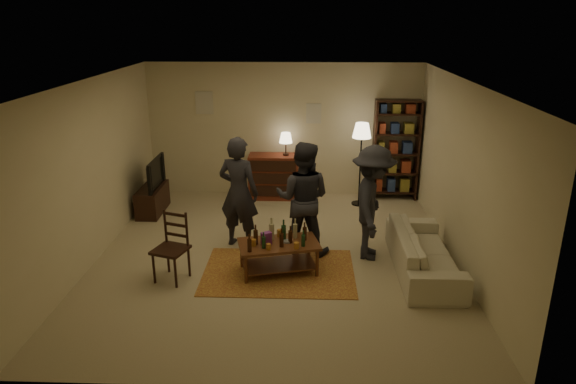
{
  "coord_description": "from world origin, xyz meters",
  "views": [
    {
      "loc": [
        0.47,
        -7.25,
        3.59
      ],
      "look_at": [
        0.19,
        0.1,
        1.03
      ],
      "focal_mm": 32.0,
      "sensor_mm": 36.0,
      "label": 1
    }
  ],
  "objects_px": {
    "dining_chair": "(173,244)",
    "person_right": "(303,198)",
    "dresser": "(274,175)",
    "bookshelf": "(396,149)",
    "tv_stand": "(152,193)",
    "person_left": "(239,193)",
    "coffee_table": "(278,247)",
    "floor_lamp": "(362,136)",
    "person_by_sofa": "(373,203)",
    "sofa": "(424,252)"
  },
  "relations": [
    {
      "from": "floor_lamp",
      "to": "bookshelf",
      "type": "bearing_deg",
      "value": 29.39
    },
    {
      "from": "coffee_table",
      "to": "bookshelf",
      "type": "xyz_separation_m",
      "value": [
        2.17,
        3.31,
        0.62
      ]
    },
    {
      "from": "coffee_table",
      "to": "person_left",
      "type": "relative_size",
      "value": 0.69
    },
    {
      "from": "coffee_table",
      "to": "tv_stand",
      "type": "relative_size",
      "value": 1.19
    },
    {
      "from": "dresser",
      "to": "person_left",
      "type": "height_order",
      "value": "person_left"
    },
    {
      "from": "floor_lamp",
      "to": "person_by_sofa",
      "type": "bearing_deg",
      "value": -90.97
    },
    {
      "from": "person_by_sofa",
      "to": "floor_lamp",
      "type": "bearing_deg",
      "value": 8.38
    },
    {
      "from": "tv_stand",
      "to": "person_left",
      "type": "xyz_separation_m",
      "value": [
        1.84,
        -1.41,
        0.52
      ]
    },
    {
      "from": "coffee_table",
      "to": "floor_lamp",
      "type": "height_order",
      "value": "floor_lamp"
    },
    {
      "from": "bookshelf",
      "to": "person_right",
      "type": "height_order",
      "value": "bookshelf"
    },
    {
      "from": "dining_chair",
      "to": "person_right",
      "type": "bearing_deg",
      "value": 46.05
    },
    {
      "from": "coffee_table",
      "to": "dining_chair",
      "type": "height_order",
      "value": "dining_chair"
    },
    {
      "from": "dining_chair",
      "to": "person_left",
      "type": "relative_size",
      "value": 0.55
    },
    {
      "from": "dresser",
      "to": "bookshelf",
      "type": "xyz_separation_m",
      "value": [
        2.44,
        0.07,
        0.56
      ]
    },
    {
      "from": "person_right",
      "to": "person_left",
      "type": "bearing_deg",
      "value": -0.11
    },
    {
      "from": "sofa",
      "to": "coffee_table",
      "type": "bearing_deg",
      "value": 93.42
    },
    {
      "from": "coffee_table",
      "to": "dresser",
      "type": "bearing_deg",
      "value": 94.72
    },
    {
      "from": "coffee_table",
      "to": "sofa",
      "type": "xyz_separation_m",
      "value": [
        2.12,
        0.13,
        -0.11
      ]
    },
    {
      "from": "person_right",
      "to": "person_by_sofa",
      "type": "distance_m",
      "value": 1.07
    },
    {
      "from": "person_right",
      "to": "floor_lamp",
      "type": "bearing_deg",
      "value": -105.56
    },
    {
      "from": "bookshelf",
      "to": "person_by_sofa",
      "type": "height_order",
      "value": "bookshelf"
    },
    {
      "from": "dining_chair",
      "to": "sofa",
      "type": "height_order",
      "value": "dining_chair"
    },
    {
      "from": "dining_chair",
      "to": "person_right",
      "type": "height_order",
      "value": "person_right"
    },
    {
      "from": "coffee_table",
      "to": "person_by_sofa",
      "type": "bearing_deg",
      "value": 22.45
    },
    {
      "from": "person_right",
      "to": "bookshelf",
      "type": "bearing_deg",
      "value": -114.07
    },
    {
      "from": "dining_chair",
      "to": "person_left",
      "type": "bearing_deg",
      "value": 73.71
    },
    {
      "from": "tv_stand",
      "to": "bookshelf",
      "type": "height_order",
      "value": "bookshelf"
    },
    {
      "from": "dresser",
      "to": "bookshelf",
      "type": "height_order",
      "value": "bookshelf"
    },
    {
      "from": "tv_stand",
      "to": "person_left",
      "type": "distance_m",
      "value": 2.38
    },
    {
      "from": "dresser",
      "to": "floor_lamp",
      "type": "height_order",
      "value": "floor_lamp"
    },
    {
      "from": "person_left",
      "to": "dresser",
      "type": "bearing_deg",
      "value": -82.22
    },
    {
      "from": "coffee_table",
      "to": "tv_stand",
      "type": "distance_m",
      "value": 3.43
    },
    {
      "from": "tv_stand",
      "to": "dresser",
      "type": "height_order",
      "value": "dresser"
    },
    {
      "from": "person_right",
      "to": "person_by_sofa",
      "type": "relative_size",
      "value": 1.01
    },
    {
      "from": "person_left",
      "to": "dining_chair",
      "type": "bearing_deg",
      "value": 72.67
    },
    {
      "from": "tv_stand",
      "to": "bookshelf",
      "type": "distance_m",
      "value": 4.84
    },
    {
      "from": "dining_chair",
      "to": "floor_lamp",
      "type": "bearing_deg",
      "value": 65.71
    },
    {
      "from": "person_right",
      "to": "dining_chair",
      "type": "bearing_deg",
      "value": 38.36
    },
    {
      "from": "dining_chair",
      "to": "person_right",
      "type": "distance_m",
      "value": 2.08
    },
    {
      "from": "dresser",
      "to": "sofa",
      "type": "bearing_deg",
      "value": -52.46
    },
    {
      "from": "person_left",
      "to": "person_right",
      "type": "bearing_deg",
      "value": -173.46
    },
    {
      "from": "tv_stand",
      "to": "person_right",
      "type": "xyz_separation_m",
      "value": [
        2.86,
        -1.61,
        0.51
      ]
    },
    {
      "from": "bookshelf",
      "to": "floor_lamp",
      "type": "bearing_deg",
      "value": -150.61
    },
    {
      "from": "bookshelf",
      "to": "person_right",
      "type": "distance_m",
      "value": 3.17
    },
    {
      "from": "person_left",
      "to": "person_right",
      "type": "height_order",
      "value": "person_left"
    },
    {
      "from": "tv_stand",
      "to": "person_by_sofa",
      "type": "distance_m",
      "value": 4.32
    },
    {
      "from": "floor_lamp",
      "to": "coffee_table",
      "type": "bearing_deg",
      "value": -116.42
    },
    {
      "from": "person_by_sofa",
      "to": "person_right",
      "type": "bearing_deg",
      "value": 91.87
    },
    {
      "from": "tv_stand",
      "to": "person_left",
      "type": "bearing_deg",
      "value": -37.36
    },
    {
      "from": "bookshelf",
      "to": "sofa",
      "type": "bearing_deg",
      "value": -90.82
    }
  ]
}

